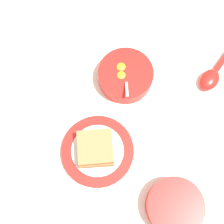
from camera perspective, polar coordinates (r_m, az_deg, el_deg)
ground_plane at (r=0.86m, az=2.46°, el=-5.33°), size 3.00×3.00×0.00m
egg_bowl at (r=0.90m, az=2.47°, el=6.66°), size 0.16×0.16×0.08m
toast_plate at (r=0.85m, az=-2.64°, el=-7.14°), size 0.20×0.20×0.02m
toast_sandwich at (r=0.82m, az=-3.05°, el=-6.70°), size 0.11×0.11×0.04m
soup_spoon at (r=0.95m, az=17.71°, el=6.11°), size 0.11×0.15×0.03m
congee_bowl at (r=0.83m, az=11.37°, el=-16.54°), size 0.14×0.14×0.05m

